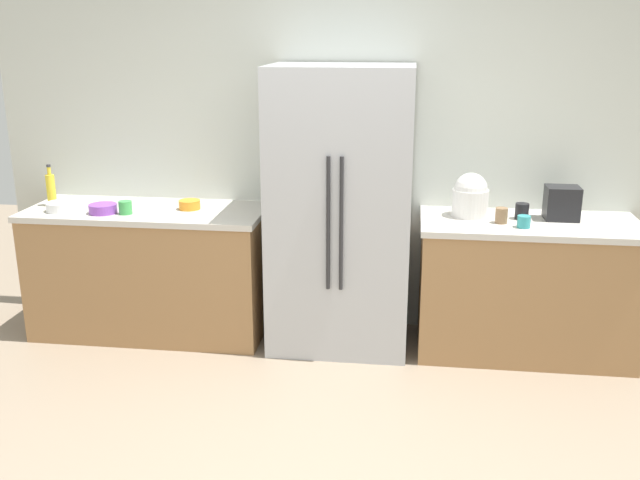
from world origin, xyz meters
The scene contains 15 objects.
ground_plane centered at (0.00, 0.00, 0.00)m, with size 9.94×9.94×0.00m, color gray.
kitchen_back_panel centered at (0.00, 1.97, 1.38)m, with size 4.97×0.10×2.76m, color silver.
counter_left centered at (-1.35, 1.59, 0.45)m, with size 1.62×0.68×0.89m.
counter_right centered at (1.20, 1.59, 0.45)m, with size 1.39×0.68×0.89m.
refrigerator centered at (-0.01, 1.57, 0.93)m, with size 0.91×0.69×1.86m.
toaster centered at (1.40, 1.67, 1.00)m, with size 0.21×0.18×0.21m, color black.
rice_cooker centered at (0.82, 1.68, 1.03)m, with size 0.23×0.23×0.29m.
bottle_a centered at (-2.02, 1.59, 1.01)m, with size 0.06×0.06×0.29m.
cup_a centered at (-1.43, 1.43, 0.94)m, with size 0.09×0.09×0.09m, color green.
cup_b centered at (1.01, 1.52, 0.94)m, with size 0.08×0.08×0.10m, color brown.
cup_c centered at (1.13, 1.43, 0.93)m, with size 0.08×0.08×0.07m, color teal.
cup_d centered at (1.15, 1.64, 0.94)m, with size 0.09×0.09×0.10m, color black.
bowl_a centered at (-1.58, 1.44, 0.92)m, with size 0.18×0.18×0.06m, color purple.
bowl_b centered at (-1.05, 1.62, 0.92)m, with size 0.15×0.15×0.06m, color orange.
bowl_c centered at (-1.89, 1.45, 0.92)m, with size 0.20×0.20×0.06m, color white.
Camera 1 is at (0.44, -2.90, 2.07)m, focal length 39.78 mm.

